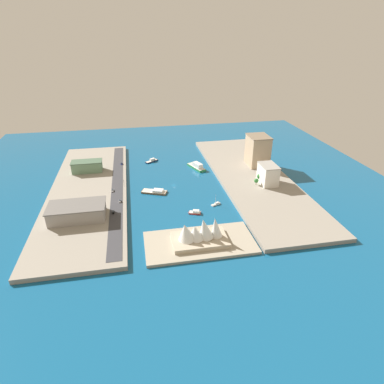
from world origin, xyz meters
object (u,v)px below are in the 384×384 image
Objects in this scene: apartment_midrise_tan at (258,150)px; hatchback_blue at (121,163)px; patrol_launch_navy at (152,161)px; traffic_light_waterfront at (124,182)px; tugboat_red at (195,212)px; sedan_silver at (113,190)px; carpark_squat_concrete at (77,212)px; suv_black at (113,212)px; ferry_green_doubledeck at (197,166)px; barge_flat_brown at (155,192)px; hotel_broad_white at (268,174)px; opera_landmark at (199,233)px; terminal_long_green at (87,166)px; sailboat_small_white at (216,204)px; van_white at (120,201)px.

apartment_midrise_tan is 150.99m from hatchback_blue.
traffic_light_waterfront is (31.37, 68.73, 6.54)m from patrol_launch_navy.
tugboat_red is 83.84m from sedan_silver.
carpark_squat_concrete reaches higher than hatchback_blue.
apartment_midrise_tan reaches higher than suv_black.
ferry_green_doubledeck is 5.65× the size of sedan_silver.
hatchback_blue is (31.36, -70.32, 3.19)m from barge_flat_brown.
tugboat_red is 0.34× the size of apartment_midrise_tan.
hotel_broad_white reaches higher than opera_landmark.
terminal_long_green is at bearing -57.98° from opera_landmark.
carpark_squat_concrete is at bearing 3.31° from sailboat_small_white.
opera_landmark is at bearing 151.86° from carpark_squat_concrete.
tugboat_red is at bearing 25.60° from hotel_broad_white.
ferry_green_doubledeck is 56.05m from patrol_launch_navy.
van_white is at bearing 70.60° from patrol_launch_navy.
sedan_silver is at bearing -120.22° from carpark_squat_concrete.
tugboat_red is at bearing 77.73° from ferry_green_doubledeck.
hotel_broad_white reaches higher than ferry_green_doubledeck.
suv_black is at bearing 45.23° from ferry_green_doubledeck.
terminal_long_green is at bearing 21.37° from hatchback_blue.
traffic_light_waterfront is at bearing -7.89° from hotel_broad_white.
hotel_broad_white is at bearing -168.14° from suv_black.
patrol_launch_navy is 3.10× the size of sedan_silver.
hotel_broad_white is 185.97m from terminal_long_green.
terminal_long_green is 7.15× the size of suv_black.
patrol_launch_navy is 0.39× the size of opera_landmark.
carpark_squat_concrete is (-1.90, 96.72, 0.14)m from terminal_long_green.
terminal_long_green is 58.45m from traffic_light_waterfront.
ferry_green_doubledeck is at bearing -8.06° from apartment_midrise_tan.
barge_flat_brown is 5.71× the size of hatchback_blue.
hatchback_blue is 0.11× the size of opera_landmark.
patrol_launch_navy is 80.92m from barge_flat_brown.
patrol_launch_navy is 0.68× the size of hotel_broad_white.
ferry_green_doubledeck is at bearing -139.76° from van_white.
sailboat_small_white is 87.89m from suv_black.
sailboat_small_white is at bearing 128.21° from hatchback_blue.
opera_landmark reaches higher than terminal_long_green.
apartment_midrise_tan reaches higher than tugboat_red.
sailboat_small_white reaches higher than barge_flat_brown.
ferry_green_doubledeck is 0.64× the size of carpark_squat_concrete.
hotel_broad_white is 0.52× the size of carpark_squat_concrete.
ferry_green_doubledeck is at bearing -44.83° from hotel_broad_white.
sailboat_small_white reaches higher than van_white.
tugboat_red is at bearing 117.90° from hatchback_blue.
traffic_light_waterfront is (78.76, 38.81, 5.26)m from ferry_green_doubledeck.
sailboat_small_white is at bearing 24.59° from hotel_broad_white.
tugboat_red is 97.86m from ferry_green_doubledeck.
traffic_light_waterfront reaches higher than ferry_green_doubledeck.
hatchback_blue is 67.28m from sedan_silver.
ferry_green_doubledeck is at bearing -152.02° from sedan_silver.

